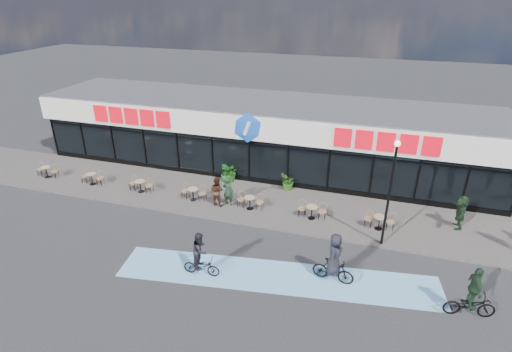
{
  "coord_description": "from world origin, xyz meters",
  "views": [
    {
      "loc": [
        7.22,
        -15.02,
        11.52
      ],
      "look_at": [
        1.53,
        3.5,
        2.26
      ],
      "focal_mm": 28.0,
      "sensor_mm": 36.0,
      "label": 1
    }
  ],
  "objects_px": {
    "potted_plant_right": "(288,182)",
    "potted_plant_left": "(226,173)",
    "lamp_post": "(391,186)",
    "cyclist_a": "(334,262)",
    "cyclist_b": "(472,299)",
    "patron_left": "(228,191)",
    "patron_right": "(217,191)",
    "potted_plant_mid": "(231,172)",
    "bistro_set_0": "(47,170)",
    "pedestrian_a": "(461,212)"
  },
  "relations": [
    {
      "from": "potted_plant_right",
      "to": "potted_plant_left",
      "type": "bearing_deg",
      "value": 178.59
    },
    {
      "from": "lamp_post",
      "to": "cyclist_a",
      "type": "height_order",
      "value": "lamp_post"
    },
    {
      "from": "lamp_post",
      "to": "cyclist_b",
      "type": "relative_size",
      "value": 2.39
    },
    {
      "from": "lamp_post",
      "to": "potted_plant_right",
      "type": "xyz_separation_m",
      "value": [
        -5.66,
        4.16,
        -2.62
      ]
    },
    {
      "from": "cyclist_a",
      "to": "patron_left",
      "type": "bearing_deg",
      "value": 144.12
    },
    {
      "from": "patron_right",
      "to": "lamp_post",
      "type": "bearing_deg",
      "value": -177.32
    },
    {
      "from": "potted_plant_mid",
      "to": "patron_right",
      "type": "distance_m",
      "value": 3.11
    },
    {
      "from": "potted_plant_left",
      "to": "potted_plant_right",
      "type": "distance_m",
      "value": 4.13
    },
    {
      "from": "bistro_set_0",
      "to": "potted_plant_right",
      "type": "xyz_separation_m",
      "value": [
        15.58,
        2.75,
        0.1
      ]
    },
    {
      "from": "patron_left",
      "to": "cyclist_b",
      "type": "height_order",
      "value": "cyclist_b"
    },
    {
      "from": "potted_plant_left",
      "to": "pedestrian_a",
      "type": "bearing_deg",
      "value": -6.68
    },
    {
      "from": "potted_plant_right",
      "to": "cyclist_b",
      "type": "height_order",
      "value": "cyclist_b"
    },
    {
      "from": "pedestrian_a",
      "to": "lamp_post",
      "type": "bearing_deg",
      "value": -52.6
    },
    {
      "from": "potted_plant_mid",
      "to": "cyclist_a",
      "type": "height_order",
      "value": "cyclist_a"
    },
    {
      "from": "potted_plant_mid",
      "to": "cyclist_b",
      "type": "distance_m",
      "value": 15.12
    },
    {
      "from": "lamp_post",
      "to": "patron_right",
      "type": "bearing_deg",
      "value": 172.35
    },
    {
      "from": "potted_plant_right",
      "to": "cyclist_a",
      "type": "height_order",
      "value": "cyclist_a"
    },
    {
      "from": "bistro_set_0",
      "to": "patron_right",
      "type": "distance_m",
      "value": 12.1
    },
    {
      "from": "potted_plant_right",
      "to": "cyclist_b",
      "type": "xyz_separation_m",
      "value": [
        8.94,
        -7.99,
        0.18
      ]
    },
    {
      "from": "lamp_post",
      "to": "patron_left",
      "type": "distance_m",
      "value": 8.96
    },
    {
      "from": "potted_plant_right",
      "to": "patron_right",
      "type": "bearing_deg",
      "value": -139.98
    },
    {
      "from": "patron_left",
      "to": "cyclist_a",
      "type": "distance_m",
      "value": 8.11
    },
    {
      "from": "potted_plant_mid",
      "to": "potted_plant_right",
      "type": "relative_size",
      "value": 1.12
    },
    {
      "from": "potted_plant_left",
      "to": "potted_plant_mid",
      "type": "height_order",
      "value": "potted_plant_mid"
    },
    {
      "from": "potted_plant_right",
      "to": "bistro_set_0",
      "type": "bearing_deg",
      "value": -169.98
    },
    {
      "from": "pedestrian_a",
      "to": "cyclist_b",
      "type": "xyz_separation_m",
      "value": [
        -0.47,
        -6.5,
        -0.19
      ]
    },
    {
      "from": "patron_right",
      "to": "patron_left",
      "type": "bearing_deg",
      "value": -152.6
    },
    {
      "from": "bistro_set_0",
      "to": "potted_plant_right",
      "type": "relative_size",
      "value": 1.39
    },
    {
      "from": "patron_left",
      "to": "cyclist_b",
      "type": "xyz_separation_m",
      "value": [
        11.82,
        -5.24,
        -0.13
      ]
    },
    {
      "from": "cyclist_b",
      "to": "bistro_set_0",
      "type": "bearing_deg",
      "value": 167.95
    },
    {
      "from": "cyclist_b",
      "to": "pedestrian_a",
      "type": "bearing_deg",
      "value": 85.87
    },
    {
      "from": "bistro_set_0",
      "to": "potted_plant_mid",
      "type": "distance_m",
      "value": 12.14
    },
    {
      "from": "lamp_post",
      "to": "potted_plant_left",
      "type": "height_order",
      "value": "lamp_post"
    },
    {
      "from": "lamp_post",
      "to": "patron_right",
      "type": "xyz_separation_m",
      "value": [
        -9.15,
        1.23,
        -2.3
      ]
    },
    {
      "from": "potted_plant_left",
      "to": "patron_left",
      "type": "height_order",
      "value": "patron_left"
    },
    {
      "from": "bistro_set_0",
      "to": "cyclist_a",
      "type": "xyz_separation_m",
      "value": [
        19.27,
        -4.74,
        0.43
      ]
    },
    {
      "from": "potted_plant_left",
      "to": "patron_left",
      "type": "relative_size",
      "value": 0.66
    },
    {
      "from": "potted_plant_left",
      "to": "pedestrian_a",
      "type": "distance_m",
      "value": 13.63
    },
    {
      "from": "bistro_set_0",
      "to": "patron_left",
      "type": "height_order",
      "value": "patron_left"
    },
    {
      "from": "potted_plant_right",
      "to": "pedestrian_a",
      "type": "relative_size",
      "value": 0.6
    },
    {
      "from": "patron_left",
      "to": "cyclist_a",
      "type": "xyz_separation_m",
      "value": [
        6.57,
        -4.75,
        0.02
      ]
    },
    {
      "from": "potted_plant_mid",
      "to": "potted_plant_right",
      "type": "xyz_separation_m",
      "value": [
        3.79,
        -0.16,
        -0.07
      ]
    },
    {
      "from": "potted_plant_left",
      "to": "patron_right",
      "type": "bearing_deg",
      "value": -78.12
    },
    {
      "from": "patron_left",
      "to": "potted_plant_left",
      "type": "bearing_deg",
      "value": -61.56
    },
    {
      "from": "bistro_set_0",
      "to": "patron_left",
      "type": "xyz_separation_m",
      "value": [
        12.7,
        0.01,
        0.41
      ]
    },
    {
      "from": "lamp_post",
      "to": "cyclist_b",
      "type": "height_order",
      "value": "lamp_post"
    },
    {
      "from": "lamp_post",
      "to": "potted_plant_right",
      "type": "distance_m",
      "value": 7.5
    },
    {
      "from": "lamp_post",
      "to": "patron_right",
      "type": "height_order",
      "value": "lamp_post"
    },
    {
      "from": "potted_plant_left",
      "to": "cyclist_a",
      "type": "bearing_deg",
      "value": -44.16
    },
    {
      "from": "patron_right",
      "to": "pedestrian_a",
      "type": "distance_m",
      "value": 12.98
    }
  ]
}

